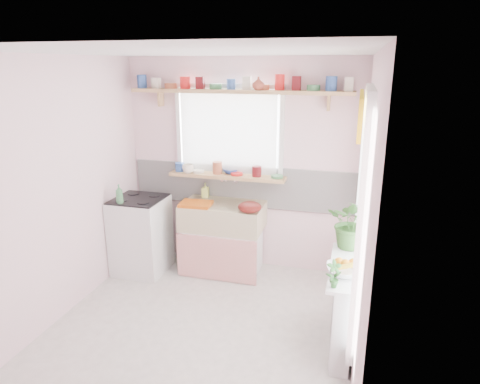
# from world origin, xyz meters

# --- Properties ---
(room) EXTENTS (3.20, 3.20, 3.20)m
(room) POSITION_xyz_m (0.66, 0.86, 1.37)
(room) COLOR silver
(room) RESTS_ON ground
(sink_unit) EXTENTS (0.95, 0.65, 1.11)m
(sink_unit) POSITION_xyz_m (-0.15, 1.29, 0.43)
(sink_unit) COLOR white
(sink_unit) RESTS_ON ground
(cooker) EXTENTS (0.58, 0.58, 0.93)m
(cooker) POSITION_xyz_m (-1.10, 1.05, 0.46)
(cooker) COLOR white
(cooker) RESTS_ON ground
(radiator_ledge) EXTENTS (0.22, 0.95, 0.78)m
(radiator_ledge) POSITION_xyz_m (1.30, 0.20, 0.40)
(radiator_ledge) COLOR white
(radiator_ledge) RESTS_ON ground
(windowsill) EXTENTS (1.40, 0.22, 0.04)m
(windowsill) POSITION_xyz_m (-0.15, 1.48, 1.14)
(windowsill) COLOR tan
(windowsill) RESTS_ON room
(pine_shelf) EXTENTS (2.52, 0.24, 0.04)m
(pine_shelf) POSITION_xyz_m (0.00, 1.47, 2.12)
(pine_shelf) COLOR tan
(pine_shelf) RESTS_ON room
(shelf_crockery) EXTENTS (2.47, 0.11, 0.12)m
(shelf_crockery) POSITION_xyz_m (0.00, 1.47, 2.20)
(shelf_crockery) COLOR #3359A5
(shelf_crockery) RESTS_ON pine_shelf
(sill_crockery) EXTENTS (1.35, 0.11, 0.12)m
(sill_crockery) POSITION_xyz_m (-0.20, 1.48, 1.21)
(sill_crockery) COLOR #3359A5
(sill_crockery) RESTS_ON windowsill
(dish_tray) EXTENTS (0.37, 0.29, 0.04)m
(dish_tray) POSITION_xyz_m (-0.43, 1.16, 0.87)
(dish_tray) COLOR #D05C12
(dish_tray) RESTS_ON sink_unit
(colander) EXTENTS (0.27, 0.27, 0.12)m
(colander) POSITION_xyz_m (0.22, 1.10, 0.91)
(colander) COLOR #54110E
(colander) RESTS_ON sink_unit
(jade_plant) EXTENTS (0.47, 0.42, 0.49)m
(jade_plant) POSITION_xyz_m (1.32, 0.60, 1.02)
(jade_plant) COLOR #2F5923
(jade_plant) RESTS_ON radiator_ledge
(fruit_bowl) EXTENTS (0.35, 0.35, 0.07)m
(fruit_bowl) POSITION_xyz_m (1.29, 0.03, 0.81)
(fruit_bowl) COLOR silver
(fruit_bowl) RESTS_ON radiator_ledge
(herb_pot) EXTENTS (0.14, 0.12, 0.22)m
(herb_pot) POSITION_xyz_m (1.21, -0.20, 0.89)
(herb_pot) COLOR #2D6C2B
(herb_pot) RESTS_ON radiator_ledge
(soap_bottle_sink) EXTENTS (0.09, 0.09, 0.18)m
(soap_bottle_sink) POSITION_xyz_m (-0.44, 1.50, 0.94)
(soap_bottle_sink) COLOR #D8E264
(soap_bottle_sink) RESTS_ON sink_unit
(sill_cup) EXTENTS (0.17, 0.17, 0.11)m
(sill_cup) POSITION_xyz_m (-0.62, 1.42, 1.21)
(sill_cup) COLOR white
(sill_cup) RESTS_ON windowsill
(sill_bowl) EXTENTS (0.19, 0.19, 0.06)m
(sill_bowl) POSITION_xyz_m (-0.12, 1.54, 1.19)
(sill_bowl) COLOR #2F4999
(sill_bowl) RESTS_ON windowsill
(shelf_vase) EXTENTS (0.18, 0.18, 0.14)m
(shelf_vase) POSITION_xyz_m (0.23, 1.41, 2.21)
(shelf_vase) COLOR brown
(shelf_vase) RESTS_ON pine_shelf
(cooker_bottle) EXTENTS (0.11, 0.11, 0.22)m
(cooker_bottle) POSITION_xyz_m (-1.21, 0.83, 1.02)
(cooker_bottle) COLOR #428451
(cooker_bottle) RESTS_ON cooker
(fruit) EXTENTS (0.20, 0.14, 0.10)m
(fruit) POSITION_xyz_m (1.29, 0.04, 0.87)
(fruit) COLOR orange
(fruit) RESTS_ON fruit_bowl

